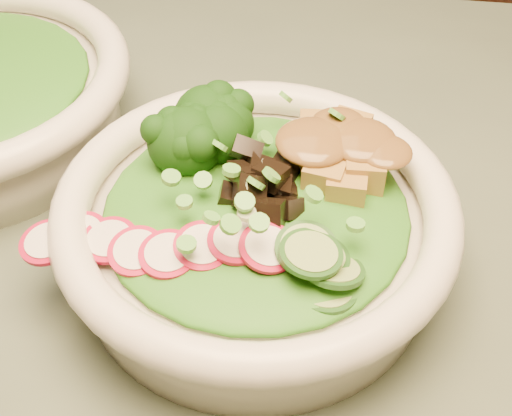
# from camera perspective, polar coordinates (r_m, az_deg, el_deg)

# --- Properties ---
(dining_table) EXTENTS (1.20, 0.80, 0.75)m
(dining_table) POSITION_cam_1_polar(r_m,az_deg,el_deg) (0.65, -13.88, -8.29)
(dining_table) COLOR black
(dining_table) RESTS_ON ground
(salad_bowl) EXTENTS (0.27, 0.27, 0.07)m
(salad_bowl) POSITION_cam_1_polar(r_m,az_deg,el_deg) (0.49, 0.00, -1.67)
(salad_bowl) COLOR white
(salad_bowl) RESTS_ON dining_table
(lettuce_bed) EXTENTS (0.21, 0.21, 0.02)m
(lettuce_bed) POSITION_cam_1_polar(r_m,az_deg,el_deg) (0.47, 0.00, 0.09)
(lettuce_bed) COLOR #1F6B16
(lettuce_bed) RESTS_ON salad_bowl
(broccoli_florets) EXTENTS (0.09, 0.09, 0.04)m
(broccoli_florets) POSITION_cam_1_polar(r_m,az_deg,el_deg) (0.50, -4.41, 5.43)
(broccoli_florets) COLOR black
(broccoli_florets) RESTS_ON salad_bowl
(radish_slices) EXTENTS (0.12, 0.06, 0.02)m
(radish_slices) POSITION_cam_1_polar(r_m,az_deg,el_deg) (0.45, -6.85, -3.26)
(radish_slices) COLOR #A90D30
(radish_slices) RESTS_ON salad_bowl
(cucumber_slices) EXTENTS (0.08, 0.08, 0.04)m
(cucumber_slices) POSITION_cam_1_polar(r_m,az_deg,el_deg) (0.43, 4.96, -3.85)
(cucumber_slices) COLOR #93B363
(cucumber_slices) RESTS_ON salad_bowl
(mushroom_heap) EXTENTS (0.08, 0.08, 0.04)m
(mushroom_heap) POSITION_cam_1_polar(r_m,az_deg,el_deg) (0.47, 1.23, 1.93)
(mushroom_heap) COLOR black
(mushroom_heap) RESTS_ON salad_bowl
(tofu_cubes) EXTENTS (0.10, 0.08, 0.04)m
(tofu_cubes) POSITION_cam_1_polar(r_m,az_deg,el_deg) (0.49, 6.17, 3.98)
(tofu_cubes) COLOR olive
(tofu_cubes) RESTS_ON salad_bowl
(peanut_sauce) EXTENTS (0.07, 0.06, 0.02)m
(peanut_sauce) POSITION_cam_1_polar(r_m,az_deg,el_deg) (0.49, 6.29, 5.16)
(peanut_sauce) COLOR brown
(peanut_sauce) RESTS_ON tofu_cubes
(scallion_garnish) EXTENTS (0.19, 0.19, 0.02)m
(scallion_garnish) POSITION_cam_1_polar(r_m,az_deg,el_deg) (0.46, 0.00, 2.26)
(scallion_garnish) COLOR #59AE3D
(scallion_garnish) RESTS_ON salad_bowl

